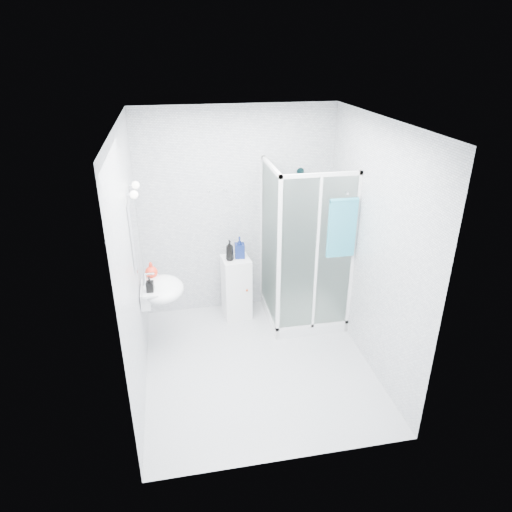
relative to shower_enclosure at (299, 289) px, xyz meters
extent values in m
cube|color=silver|center=(-0.67, -0.77, 0.85)|extent=(2.40, 2.60, 2.60)
cube|color=silver|center=(-0.67, -0.77, -0.44)|extent=(2.40, 2.60, 0.01)
cube|color=white|center=(-0.67, -0.77, 2.15)|extent=(2.40, 2.60, 0.01)
cube|color=white|center=(0.08, 0.08, -0.39)|extent=(0.90, 0.90, 0.12)
cube|color=white|center=(-0.35, 0.08, 1.53)|extent=(0.04, 0.90, 0.04)
cube|color=white|center=(0.08, -0.35, 1.53)|extent=(0.90, 0.04, 0.04)
cube|color=white|center=(-0.35, -0.35, 0.55)|extent=(0.04, 0.04, 2.00)
cube|color=white|center=(-0.36, 0.08, 0.59)|extent=(0.02, 0.82, 1.84)
cube|color=white|center=(0.08, -0.36, 0.59)|extent=(0.82, 0.02, 1.84)
cube|color=white|center=(0.08, -0.35, 0.59)|extent=(0.03, 0.04, 1.84)
cylinder|color=silver|center=(0.08, 0.47, 0.90)|extent=(0.02, 0.02, 1.00)
cylinder|color=silver|center=(0.08, 0.44, 1.37)|extent=(0.09, 0.05, 0.09)
cylinder|color=silver|center=(0.13, 0.50, 0.60)|extent=(0.12, 0.04, 0.12)
cylinder|color=silver|center=(0.36, -0.39, 1.33)|extent=(0.03, 0.05, 0.03)
cube|color=white|center=(-1.81, -0.32, 0.30)|extent=(0.10, 0.40, 0.18)
ellipsoid|color=white|center=(-1.63, -0.32, 0.35)|extent=(0.46, 0.56, 0.20)
cube|color=white|center=(-1.75, -0.32, 0.40)|extent=(0.16, 0.50, 0.02)
cylinder|color=silver|center=(-1.81, -0.32, 0.48)|extent=(0.04, 0.04, 0.16)
cylinder|color=silver|center=(-1.76, -0.32, 0.55)|extent=(0.12, 0.02, 0.02)
cube|color=white|center=(-1.85, -0.32, 1.05)|extent=(0.02, 0.60, 0.70)
cylinder|color=silver|center=(-1.84, -0.48, 1.47)|extent=(0.05, 0.04, 0.04)
sphere|color=white|center=(-1.80, -0.48, 1.47)|extent=(0.08, 0.08, 0.08)
cylinder|color=silver|center=(-1.84, -0.16, 1.47)|extent=(0.05, 0.04, 0.04)
sphere|color=white|center=(-1.80, -0.16, 1.47)|extent=(0.08, 0.08, 0.08)
cylinder|color=silver|center=(-1.02, 0.50, 1.17)|extent=(0.02, 0.04, 0.02)
sphere|color=silver|center=(-1.02, 0.48, 1.17)|extent=(0.03, 0.03, 0.03)
cylinder|color=silver|center=(-0.82, 0.50, 1.17)|extent=(0.02, 0.04, 0.02)
sphere|color=silver|center=(-0.82, 0.48, 1.17)|extent=(0.03, 0.03, 0.03)
cube|color=white|center=(-0.74, 0.28, -0.04)|extent=(0.36, 0.36, 0.81)
cube|color=white|center=(-0.74, 0.12, -0.04)|extent=(0.30, 0.03, 0.69)
sphere|color=#D54F1E|center=(-0.63, 0.10, 0.00)|extent=(0.03, 0.03, 0.03)
cube|color=teal|center=(0.33, -0.40, 0.94)|extent=(0.32, 0.04, 0.65)
cylinder|color=teal|center=(0.33, -0.40, 1.26)|extent=(0.32, 0.05, 0.05)
imported|color=black|center=(-0.82, 0.25, 0.49)|extent=(0.12, 0.12, 0.26)
imported|color=navy|center=(-0.69, 0.30, 0.49)|extent=(0.13, 0.13, 0.27)
imported|color=red|center=(-1.74, -0.14, 0.50)|extent=(0.16, 0.16, 0.18)
imported|color=black|center=(-1.75, -0.46, 0.50)|extent=(0.08, 0.09, 0.17)
camera|label=1|loc=(-1.45, -4.74, 2.76)|focal=32.00mm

